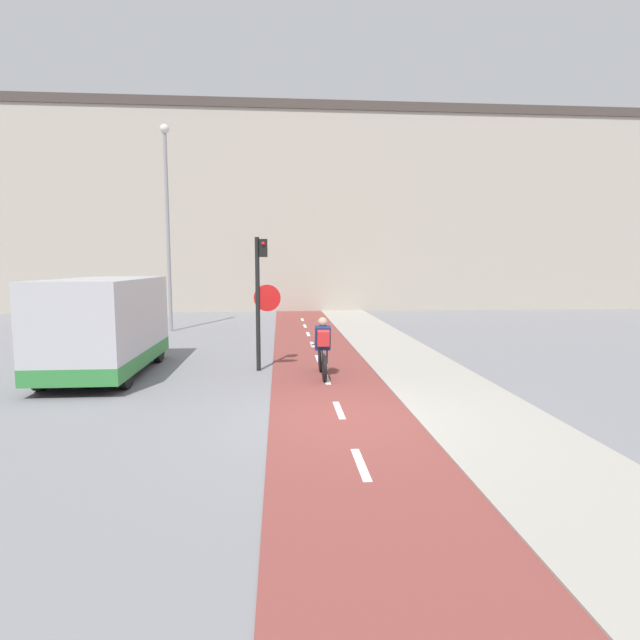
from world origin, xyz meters
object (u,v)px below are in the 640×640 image
Objects in this scene: van at (105,328)px; street_lamp_far at (167,209)px; cyclist_near at (323,348)px; traffic_light_pole at (261,289)px.

street_lamp_far is at bearing 91.11° from van.
street_lamp_far is 11.02m from cyclist_near.
street_lamp_far is 1.76× the size of van.
van is (-3.76, -0.16, -0.91)m from traffic_light_pole.
traffic_light_pole is 0.42× the size of street_lamp_far.
traffic_light_pole is 9.16m from street_lamp_far.
traffic_light_pole is 3.87m from van.
cyclist_near is (5.39, -8.69, -4.12)m from street_lamp_far.
van is at bearing -88.89° from street_lamp_far.
street_lamp_far is 8.77m from van.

